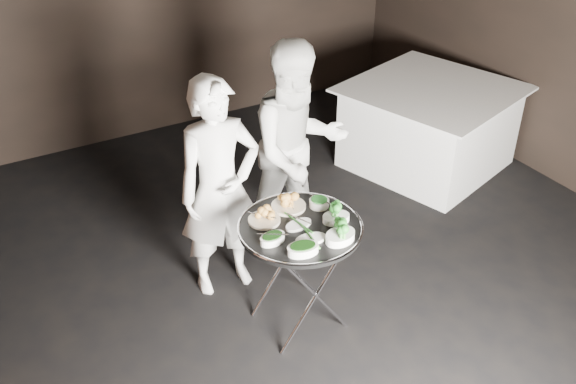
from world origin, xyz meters
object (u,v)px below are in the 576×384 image
waiter_left (220,189)px  waiter_right (298,150)px  dining_table (429,127)px  serving_tray (300,228)px  tray_stand (300,271)px

waiter_left → waiter_right: waiter_right is taller
waiter_right → dining_table: 1.81m
serving_tray → waiter_left: (-0.25, 0.62, 0.02)m
tray_stand → waiter_right: (0.45, 0.78, 0.40)m
waiter_left → dining_table: size_ratio=1.16×
tray_stand → waiter_right: waiter_right is taller
dining_table → waiter_right: bearing=-164.9°
tray_stand → dining_table: bearing=30.1°
waiter_left → waiter_right: 0.72m
waiter_right → dining_table: size_ratio=1.20×
serving_tray → waiter_right: size_ratio=0.47×
tray_stand → waiter_left: (-0.25, 0.62, 0.37)m
tray_stand → serving_tray: (0.00, 0.00, 0.34)m
serving_tray → dining_table: (2.14, 1.24, -0.38)m
tray_stand → serving_tray: 0.34m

